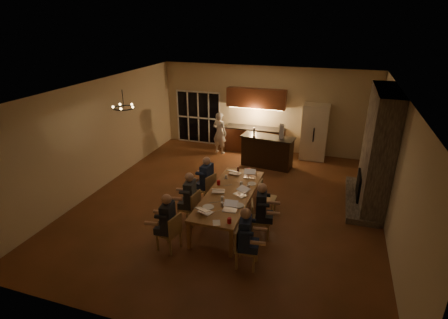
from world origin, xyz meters
The scene contains 45 objects.
floor centered at (0.00, 0.00, 0.00)m, with size 9.00×9.00×0.00m, color brown.
back_wall centered at (0.00, 4.52, 1.60)m, with size 8.00×0.04×3.20m, color #C6BB8C.
left_wall centered at (-4.02, 0.00, 1.60)m, with size 0.04×9.00×3.20m, color #C6BB8C.
right_wall centered at (4.02, 0.00, 1.60)m, with size 0.04×9.00×3.20m, color #C6BB8C.
ceiling centered at (0.00, 0.00, 3.22)m, with size 8.00×9.00×0.04m, color white.
french_doors centered at (-2.70, 4.47, 1.05)m, with size 1.86×0.08×2.10m, color black.
fireplace centered at (3.70, 1.20, 1.60)m, with size 0.58×2.50×3.20m, color #756B5C.
kitchenette centered at (-0.30, 4.20, 1.20)m, with size 2.24×0.68×2.40m, color brown, non-canonical shape.
refrigerator centered at (1.90, 4.15, 1.00)m, with size 0.90×0.68×2.00m, color beige.
dining_table centered at (0.25, -0.80, 0.38)m, with size 1.10×3.04×0.75m, color #A37541.
bar_island centered at (0.46, 2.90, 0.54)m, with size 1.79×0.68×1.08m, color black.
chair_left_near centered at (-0.67, -2.40, 0.45)m, with size 0.44×0.44×0.89m, color tan, non-canonical shape.
chair_left_mid centered at (-0.66, -1.27, 0.45)m, with size 0.44×0.44×0.89m, color tan, non-canonical shape.
chair_left_far centered at (-0.64, -0.19, 0.45)m, with size 0.44×0.44×0.89m, color tan, non-canonical shape.
chair_right_near centered at (1.13, -2.42, 0.45)m, with size 0.44×0.44×0.89m, color tan, non-canonical shape.
chair_right_mid centered at (1.15, -1.28, 0.45)m, with size 0.44×0.44×0.89m, color tan, non-canonical shape.
chair_right_far centered at (1.09, -0.21, 0.45)m, with size 0.44×0.44×0.89m, color tan, non-canonical shape.
person_left_near centered at (-0.66, -2.41, 0.69)m, with size 0.60×0.60×1.38m, color black, non-canonical shape.
person_right_near centered at (1.08, -2.45, 0.69)m, with size 0.60×0.60×1.38m, color #1E2B4C, non-canonical shape.
person_left_mid centered at (-0.63, -1.25, 0.69)m, with size 0.60×0.60×1.38m, color #363B3F, non-canonical shape.
person_right_mid centered at (1.16, -1.27, 0.69)m, with size 0.60×0.60×1.38m, color black, non-canonical shape.
person_left_far centered at (-0.60, -0.17, 0.69)m, with size 0.60×0.60×1.38m, color #1E2B4C, non-canonical shape.
standing_person centered at (-1.51, 3.59, 0.79)m, with size 0.58×0.38×1.59m, color silver.
chandelier centered at (-2.47, -0.92, 2.75)m, with size 0.54×0.54×0.03m, color black.
laptop_a centered at (0.00, -1.84, 0.86)m, with size 0.32×0.28×0.23m, color silver, non-canonical shape.
laptop_b centered at (0.49, -1.59, 0.86)m, with size 0.32×0.28×0.23m, color silver, non-canonical shape.
laptop_c centered at (-0.05, -0.81, 0.86)m, with size 0.32×0.28×0.23m, color silver, non-canonical shape.
laptop_d centered at (0.52, -0.80, 0.86)m, with size 0.32×0.28×0.23m, color silver, non-canonical shape.
laptop_e centered at (0.04, 0.36, 0.86)m, with size 0.32×0.28×0.23m, color silver, non-canonical shape.
laptop_f centered at (0.49, 0.26, 0.86)m, with size 0.32×0.28×0.23m, color silver, non-canonical shape.
mug_front centered at (0.19, -1.19, 0.80)m, with size 0.09×0.09×0.10m, color silver.
mug_mid centered at (0.40, -0.29, 0.80)m, with size 0.07×0.07×0.10m, color silver.
mug_back centered at (-0.09, 0.00, 0.80)m, with size 0.08×0.08×0.10m, color silver.
redcup_near centered at (0.64, -2.10, 0.81)m, with size 0.09×0.09×0.12m, color #BA0C10.
redcup_mid centered at (-0.17, -0.43, 0.81)m, with size 0.09×0.09×0.12m, color #BA0C10.
redcup_far centered at (0.38, 0.57, 0.81)m, with size 0.09×0.09×0.12m, color #BA0C10.
can_silver centered at (0.28, -1.49, 0.81)m, with size 0.07×0.07×0.12m, color #B2B2B7.
can_cola centered at (0.09, 0.53, 0.81)m, with size 0.06×0.06×0.12m, color #3F0F0C.
can_right centered at (0.64, -0.44, 0.81)m, with size 0.06×0.06×0.12m, color #B2B2B7.
plate_near centered at (0.63, -1.33, 0.76)m, with size 0.26×0.26×0.02m, color silver.
plate_left centered at (-0.02, -1.62, 0.76)m, with size 0.27×0.27×0.02m, color silver.
plate_far centered at (0.65, -0.12, 0.76)m, with size 0.23×0.23×0.02m, color silver.
notepad centered at (0.38, -2.19, 0.76)m, with size 0.16×0.22×0.01m, color white.
bar_bottle centered at (-0.04, 2.97, 1.20)m, with size 0.08×0.08×0.24m, color #99999E.
bar_blender centered at (0.91, 2.87, 1.32)m, with size 0.15×0.15×0.47m, color silver.
Camera 1 is at (2.52, -8.21, 4.86)m, focal length 28.00 mm.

